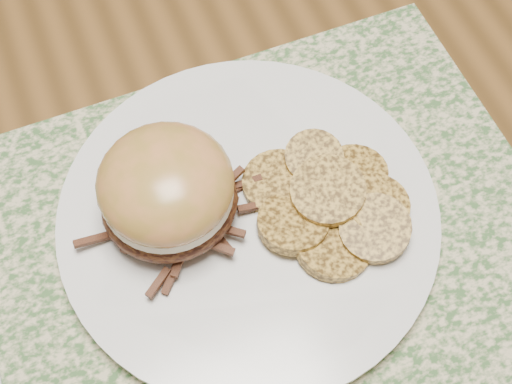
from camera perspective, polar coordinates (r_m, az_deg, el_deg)
placemat at (r=0.52m, az=-0.83°, el=-4.71°), size 0.45×0.33×0.00m
dinner_plate at (r=0.52m, az=-0.61°, el=-2.00°), size 0.26×0.26×0.02m
pork_sandwich at (r=0.48m, az=-7.13°, el=0.05°), size 0.10×0.09×0.07m
roasted_potatoes at (r=0.51m, az=5.93°, el=-0.82°), size 0.13×0.13×0.03m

